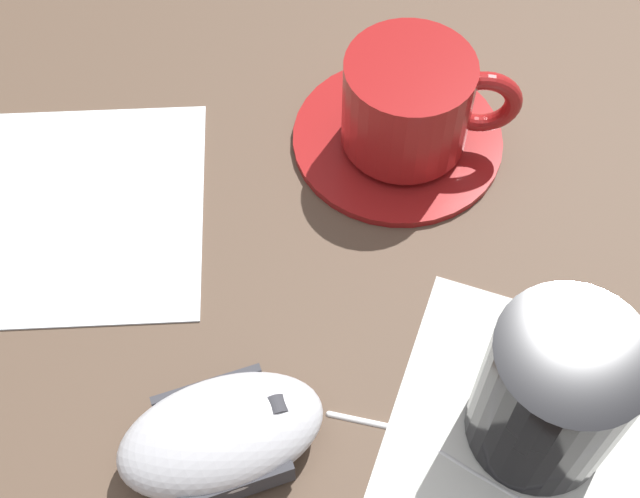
{
  "coord_description": "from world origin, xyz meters",
  "views": [
    {
      "loc": [
        -0.21,
        0.01,
        0.41
      ],
      "look_at": [
        0.04,
        -0.01,
        0.03
      ],
      "focal_mm": 50.0,
      "sensor_mm": 36.0,
      "label": 1
    }
  ],
  "objects": [
    {
      "name": "napkin_spare",
      "position": [
        0.09,
        0.12,
        0.0
      ],
      "size": [
        0.15,
        0.15,
        0.0
      ],
      "primitive_type": "cube",
      "rotation": [
        0.0,
        0.0,
        -0.04
      ],
      "color": "white",
      "rests_on": "ground"
    },
    {
      "name": "ground_plane",
      "position": [
        0.0,
        0.0,
        0.0
      ],
      "size": [
        3.0,
        3.0,
        0.0
      ],
      "primitive_type": "plane",
      "color": "brown"
    },
    {
      "name": "computer_mouse",
      "position": [
        -0.05,
        0.04,
        0.02
      ],
      "size": [
        0.08,
        0.11,
        0.04
      ],
      "color": "silver",
      "rests_on": "ground"
    },
    {
      "name": "drinking_glass",
      "position": [
        -0.06,
        -0.11,
        0.04
      ],
      "size": [
        0.07,
        0.07,
        0.08
      ],
      "primitive_type": "cylinder",
      "color": "black",
      "rests_on": "napkin_under_glass"
    },
    {
      "name": "napkin_under_glass",
      "position": [
        -0.06,
        -0.11,
        0.0
      ],
      "size": [
        0.18,
        0.18,
        0.0
      ],
      "primitive_type": "cube",
      "rotation": [
        0.0,
        0.0,
        -0.43
      ],
      "color": "silver",
      "rests_on": "ground"
    },
    {
      "name": "saucer",
      "position": [
        0.13,
        -0.07,
        0.0
      ],
      "size": [
        0.12,
        0.12,
        0.01
      ],
      "primitive_type": "cylinder",
      "color": "maroon",
      "rests_on": "ground"
    },
    {
      "name": "coffee_cup",
      "position": [
        0.12,
        -0.07,
        0.04
      ],
      "size": [
        0.07,
        0.1,
        0.06
      ],
      "color": "maroon",
      "rests_on": "saucer"
    }
  ]
}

